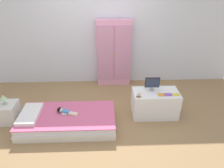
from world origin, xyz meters
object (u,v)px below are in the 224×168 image
doll (63,111)px  book_yellow (176,95)px  bed (68,120)px  wardrobe (114,54)px  book_orange (161,95)px  book_purple (168,95)px  rocking_horse_toy (139,95)px  tv_monitor (152,83)px  nightstand (8,113)px  table_lamp (3,98)px  tv_stand (155,103)px

doll → book_yellow: 2.04m
bed → wardrobe: wardrobe is taller
book_orange → book_purple: (0.13, 0.00, 0.00)m
rocking_horse_toy → wardrobe: bearing=104.9°
book_orange → doll: bearing=-175.9°
book_orange → book_yellow: bearing=-0.0°
doll → bed: bearing=-38.8°
book_orange → book_purple: size_ratio=0.85×
tv_monitor → book_yellow: 0.47m
tv_monitor → book_orange: bearing=-53.4°
bed → tv_monitor: tv_monitor is taller
bed → tv_monitor: (1.55, 0.36, 0.53)m
tv_monitor → book_orange: (0.13, -0.18, -0.14)m
book_purple → wardrobe: bearing=123.5°
book_orange → rocking_horse_toy: bearing=-172.3°
tv_monitor → book_yellow: size_ratio=2.14×
bed → book_yellow: 2.00m
nightstand → book_yellow: 3.09m
wardrobe → book_purple: wardrobe is taller
rocking_horse_toy → nightstand: bearing=178.6°
doll → book_orange: 1.77m
book_purple → rocking_horse_toy: bearing=-174.1°
rocking_horse_toy → book_yellow: rocking_horse_toy is taller
tv_monitor → book_orange: 0.27m
nightstand → table_lamp: table_lamp is taller
wardrobe → tv_monitor: wardrobe is taller
table_lamp → wardrobe: (2.01, 1.39, 0.27)m
wardrobe → book_yellow: bearing=-52.5°
rocking_horse_toy → book_yellow: size_ratio=0.82×
tv_monitor → book_orange: size_ratio=2.39×
bed → table_lamp: 1.20m
bed → wardrobe: bearing=60.5°
book_yellow → rocking_horse_toy: bearing=-175.3°
nightstand → book_orange: 2.82m
wardrobe → nightstand: bearing=-145.4°
bed → book_yellow: bearing=5.3°
nightstand → book_purple: book_purple is taller
book_orange → book_yellow: book_orange is taller
wardrobe → book_orange: wardrobe is taller
table_lamp → nightstand: bearing=0.0°
tv_stand → tv_monitor: size_ratio=3.13×
tv_monitor → rocking_horse_toy: size_ratio=2.60×
bed → tv_monitor: bearing=13.2°
rocking_horse_toy → book_orange: 0.42m
doll → rocking_horse_toy: size_ratio=3.68×
tv_stand → book_yellow: (0.34, -0.10, 0.26)m
tv_monitor → rocking_horse_toy: bearing=-139.2°
bed → doll: bearing=141.2°
tv_stand → table_lamp: bearing=-177.9°
bed → book_yellow: size_ratio=13.29×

